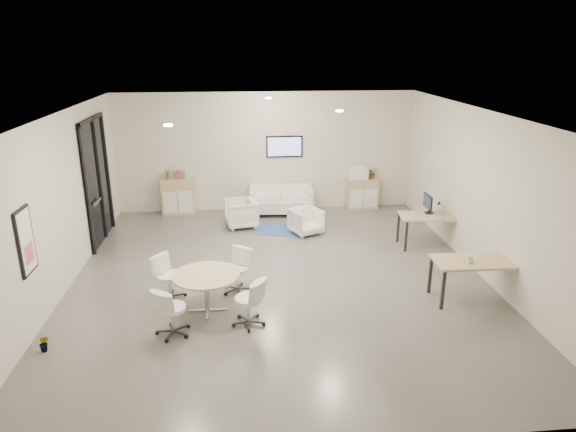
# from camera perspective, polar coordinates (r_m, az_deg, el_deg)

# --- Properties ---
(room_shell) EXTENTS (9.60, 10.60, 4.80)m
(room_shell) POSITION_cam_1_polar(r_m,az_deg,el_deg) (9.62, -1.04, 1.76)
(room_shell) COLOR #524F4B
(room_shell) RESTS_ON ground
(glass_door) EXTENTS (0.09, 1.90, 2.85)m
(glass_door) POSITION_cam_1_polar(r_m,az_deg,el_deg) (12.47, -20.45, 4.06)
(glass_door) COLOR black
(glass_door) RESTS_ON room_shell
(artwork) EXTENTS (0.05, 0.54, 1.04)m
(artwork) POSITION_cam_1_polar(r_m,az_deg,el_deg) (8.73, -27.13, -2.54)
(artwork) COLOR black
(artwork) RESTS_ON room_shell
(wall_tv) EXTENTS (0.98, 0.06, 0.58)m
(wall_tv) POSITION_cam_1_polar(r_m,az_deg,el_deg) (13.94, -0.40, 7.73)
(wall_tv) COLOR black
(wall_tv) RESTS_ON room_shell
(ceiling_spots) EXTENTS (3.14, 4.14, 0.03)m
(ceiling_spots) POSITION_cam_1_polar(r_m,az_deg,el_deg) (10.09, -2.62, 11.73)
(ceiling_spots) COLOR #FFEAC6
(ceiling_spots) RESTS_ON room_shell
(sideboard_left) EXTENTS (0.87, 0.45, 0.98)m
(sideboard_left) POSITION_cam_1_polar(r_m,az_deg,el_deg) (14.08, -12.07, 2.13)
(sideboard_left) COLOR tan
(sideboard_left) RESTS_ON room_shell
(sideboard_right) EXTENTS (0.86, 0.42, 0.86)m
(sideboard_right) POSITION_cam_1_polar(r_m,az_deg,el_deg) (14.41, 8.21, 2.49)
(sideboard_right) COLOR tan
(sideboard_right) RESTS_ON room_shell
(books) EXTENTS (0.50, 0.14, 0.22)m
(books) POSITION_cam_1_polar(r_m,az_deg,el_deg) (13.94, -12.41, 4.49)
(books) COLOR red
(books) RESTS_ON sideboard_left
(printer) EXTENTS (0.54, 0.46, 0.36)m
(printer) POSITION_cam_1_polar(r_m,az_deg,el_deg) (14.23, 7.82, 4.79)
(printer) COLOR white
(printer) RESTS_ON sideboard_right
(loveseat) EXTENTS (1.74, 0.94, 0.63)m
(loveseat) POSITION_cam_1_polar(r_m,az_deg,el_deg) (13.89, -0.77, 1.71)
(loveseat) COLOR silver
(loveseat) RESTS_ON room_shell
(blue_rug) EXTENTS (1.56, 1.26, 0.01)m
(blue_rug) POSITION_cam_1_polar(r_m,az_deg,el_deg) (12.71, -0.43, -1.54)
(blue_rug) COLOR #2E518D
(blue_rug) RESTS_ON room_shell
(armchair_left) EXTENTS (0.81, 0.85, 0.76)m
(armchair_left) POSITION_cam_1_polar(r_m,az_deg,el_deg) (12.88, -5.23, 0.43)
(armchair_left) COLOR silver
(armchair_left) RESTS_ON room_shell
(armchair_right) EXTENTS (0.87, 0.85, 0.69)m
(armchair_right) POSITION_cam_1_polar(r_m,az_deg,el_deg) (12.37, 2.02, -0.46)
(armchair_right) COLOR silver
(armchair_right) RESTS_ON room_shell
(desk_rear) EXTENTS (1.45, 0.82, 0.72)m
(desk_rear) POSITION_cam_1_polar(r_m,az_deg,el_deg) (11.98, 15.60, -0.26)
(desk_rear) COLOR tan
(desk_rear) RESTS_ON room_shell
(desk_front) EXTENTS (1.47, 0.77, 0.76)m
(desk_front) POSITION_cam_1_polar(r_m,az_deg,el_deg) (9.70, 20.05, -5.08)
(desk_front) COLOR tan
(desk_front) RESTS_ON room_shell
(monitor) EXTENTS (0.20, 0.50, 0.44)m
(monitor) POSITION_cam_1_polar(r_m,az_deg,el_deg) (12.01, 15.29, 1.36)
(monitor) COLOR black
(monitor) RESTS_ON desk_rear
(round_table) EXTENTS (1.14, 1.14, 0.69)m
(round_table) POSITION_cam_1_polar(r_m,az_deg,el_deg) (8.85, -9.07, -6.92)
(round_table) COLOR tan
(round_table) RESTS_ON room_shell
(meeting_chairs) EXTENTS (2.19, 2.19, 0.82)m
(meeting_chairs) POSITION_cam_1_polar(r_m,az_deg,el_deg) (8.94, -9.01, -8.07)
(meeting_chairs) COLOR white
(meeting_chairs) RESTS_ON room_shell
(plant_cabinet) EXTENTS (0.37, 0.38, 0.23)m
(plant_cabinet) POSITION_cam_1_polar(r_m,az_deg,el_deg) (14.32, 9.35, 4.61)
(plant_cabinet) COLOR #3F7F3F
(plant_cabinet) RESTS_ON sideboard_right
(plant_floor) EXTENTS (0.22, 0.31, 0.12)m
(plant_floor) POSITION_cam_1_polar(r_m,az_deg,el_deg) (8.74, -25.40, -13.09)
(plant_floor) COLOR #3F7F3F
(plant_floor) RESTS_ON room_shell
(cup) EXTENTS (0.14, 0.12, 0.11)m
(cup) POSITION_cam_1_polar(r_m,az_deg,el_deg) (9.52, 19.63, -4.61)
(cup) COLOR white
(cup) RESTS_ON desk_front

